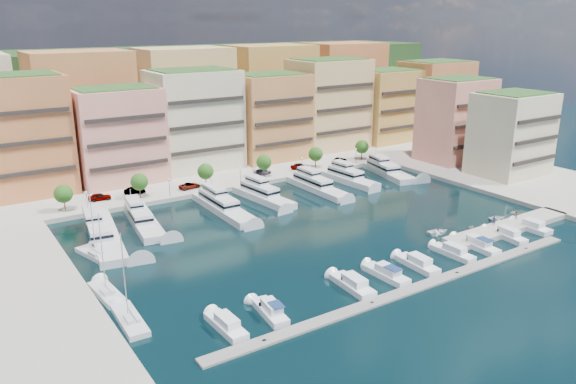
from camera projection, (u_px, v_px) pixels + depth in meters
name	position (u px, v px, depth m)	size (l,w,h in m)	color
ground	(316.00, 226.00, 110.75)	(400.00, 400.00, 0.00)	black
north_quay	(189.00, 162.00, 160.26)	(220.00, 64.00, 2.00)	#9E998E
east_quay	(541.00, 186.00, 136.80)	(34.00, 76.00, 2.00)	#9E998E
hillside	(134.00, 134.00, 198.59)	(240.00, 40.00, 58.00)	#163214
south_pontoon	(416.00, 289.00, 85.22)	(72.00, 2.20, 0.35)	gray
finger_pier	(508.00, 230.00, 108.88)	(32.00, 5.00, 2.00)	#9E998E
apartment_1	(21.00, 135.00, 124.98)	(20.00, 16.50, 26.80)	#DA7C48
apartment_2	(118.00, 135.00, 134.97)	(20.00, 15.50, 22.80)	#EFA285
apartment_3	(195.00, 119.00, 147.11)	(22.00, 16.50, 25.80)	beige
apartment_4	(270.00, 116.00, 157.32)	(20.00, 15.50, 23.80)	tan
apartment_5	(328.00, 104.00, 169.98)	(22.00, 16.50, 26.80)	#DDAE75
apartment_6	(387.00, 105.00, 180.48)	(20.00, 15.50, 22.80)	gold
apartment_7	(435.00, 98.00, 189.05)	(22.00, 16.50, 24.80)	#DA7C48
apartment_east_a	(456.00, 120.00, 155.48)	(18.00, 14.50, 22.80)	#EFA285
apartment_east_b	(511.00, 134.00, 141.41)	(18.00, 14.50, 20.80)	beige
backblock_1	(82.00, 108.00, 152.00)	(26.00, 18.00, 30.00)	tan
backblock_2	(185.00, 99.00, 167.69)	(26.00, 18.00, 30.00)	#DDAE75
backblock_3	(271.00, 92.00, 183.39)	(26.00, 18.00, 30.00)	gold
backblock_4	(343.00, 86.00, 199.08)	(26.00, 18.00, 30.00)	#DA7C48
tree_0	(63.00, 194.00, 115.16)	(3.80, 3.80, 5.65)	#473323
tree_1	(139.00, 182.00, 123.53)	(3.80, 3.80, 5.65)	#473323
tree_2	(206.00, 171.00, 131.90)	(3.80, 3.80, 5.65)	#473323
tree_3	(264.00, 162.00, 140.27)	(3.80, 3.80, 5.65)	#473323
tree_4	(316.00, 154.00, 148.64)	(3.80, 3.80, 5.65)	#473323
tree_5	(362.00, 147.00, 157.01)	(3.80, 3.80, 5.65)	#473323
lamppost_0	(87.00, 198.00, 115.69)	(0.30, 0.30, 4.20)	black
lamppost_1	(169.00, 184.00, 125.11)	(0.30, 0.30, 4.20)	black
lamppost_2	(240.00, 172.00, 134.52)	(0.30, 0.30, 4.20)	black
lamppost_3	(302.00, 162.00, 143.94)	(0.30, 0.30, 4.20)	black
lamppost_4	(356.00, 153.00, 153.36)	(0.30, 0.30, 4.20)	black
yacht_0	(103.00, 232.00, 104.33)	(8.87, 27.29, 7.30)	silver
yacht_1	(142.00, 220.00, 111.01)	(7.07, 21.22, 7.30)	silver
yacht_2	(222.00, 205.00, 119.08)	(4.70, 23.12, 7.30)	silver
yacht_3	(262.00, 195.00, 126.41)	(6.17, 19.15, 7.30)	silver
yacht_4	(316.00, 186.00, 133.29)	(4.44, 20.63, 7.30)	silver
yacht_5	(348.00, 177.00, 140.05)	(5.43, 17.91, 7.30)	silver
yacht_6	(387.00, 170.00, 146.43)	(8.60, 19.20, 7.30)	silver
cruiser_0	(226.00, 326.00, 73.90)	(2.70, 8.19, 2.55)	white
cruiser_1	(270.00, 311.00, 77.45)	(3.31, 8.11, 2.66)	white
cruiser_3	(353.00, 285.00, 85.16)	(3.30, 8.72, 2.55)	white
cruiser_4	(386.00, 274.00, 88.73)	(2.90, 8.59, 2.66)	white
cruiser_5	(418.00, 264.00, 92.38)	(2.97, 8.35, 2.55)	white
cruiser_6	(453.00, 253.00, 96.84)	(2.62, 8.30, 2.55)	white
cruiser_7	(477.00, 245.00, 100.07)	(2.95, 9.17, 2.66)	white
cruiser_8	(507.00, 235.00, 104.52)	(3.25, 8.48, 2.55)	white
cruiser_9	(532.00, 227.00, 108.55)	(2.82, 7.52, 2.55)	white
sailboat_2	(96.00, 255.00, 96.31)	(5.08, 9.79, 13.20)	silver
sailboat_0	(130.00, 321.00, 75.55)	(3.16, 9.89, 13.20)	silver
sailboat_1	(107.00, 294.00, 82.88)	(3.48, 9.18, 13.20)	silver
tender_1	(471.00, 227.00, 109.28)	(1.33, 1.54, 0.81)	beige
tender_0	(438.00, 232.00, 106.61)	(3.05, 4.27, 0.88)	white
tender_2	(498.00, 218.00, 113.99)	(2.77, 3.88, 0.80)	silver
tender_3	(513.00, 212.00, 117.51)	(1.30, 1.51, 0.79)	beige
car_0	(100.00, 197.00, 122.83)	(1.97, 4.89, 1.67)	gray
car_1	(135.00, 191.00, 127.36)	(1.63, 4.68, 1.54)	gray
car_2	(190.00, 186.00, 131.39)	(2.35, 5.10, 1.42)	gray
car_3	(262.00, 172.00, 143.18)	(2.03, 4.99, 1.45)	gray
car_4	(300.00, 166.00, 148.16)	(1.98, 4.91, 1.67)	gray
car_5	(340.00, 160.00, 154.97)	(1.48, 4.24, 1.40)	gray
person_0	(494.00, 220.00, 108.14)	(0.70, 0.46, 1.92)	navy
person_1	(516.00, 215.00, 111.53)	(0.85, 0.66, 1.74)	brown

